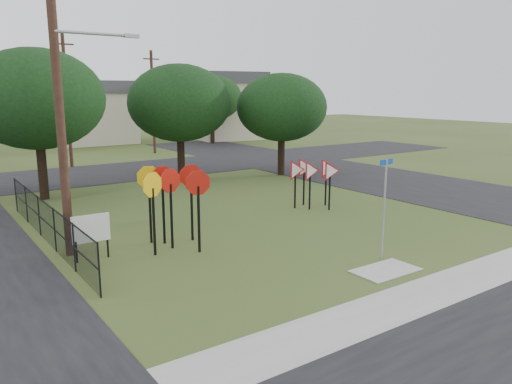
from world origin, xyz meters
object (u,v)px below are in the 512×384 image
Objects in this scene: street_name_sign at (384,203)px; yield_sign_cluster at (313,172)px; stop_sign_cluster at (171,189)px; info_board at (91,230)px.

yield_sign_cluster is at bearing 66.24° from street_name_sign.
info_board is at bearing 175.85° from stop_sign_cluster.
street_name_sign is at bearing -45.54° from stop_sign_cluster.
yield_sign_cluster is (7.82, 1.65, -0.36)m from stop_sign_cluster.
street_name_sign reaches higher than stop_sign_cluster.
info_board is (-2.67, 0.19, -1.04)m from stop_sign_cluster.
street_name_sign is 1.16× the size of stop_sign_cluster.
yield_sign_cluster is at bearing 7.91° from info_board.
info_board is (-7.57, 5.18, -0.84)m from street_name_sign.
stop_sign_cluster is 1.87× the size of info_board.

